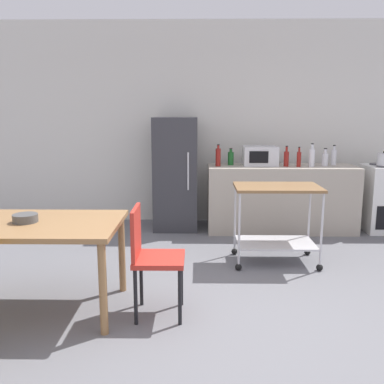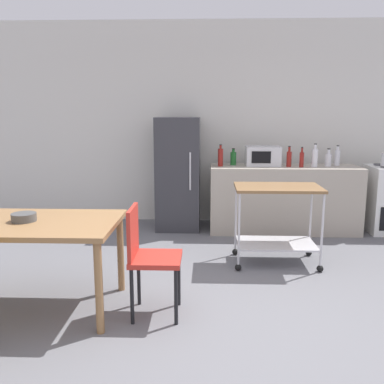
{
  "view_description": "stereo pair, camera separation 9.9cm",
  "coord_description": "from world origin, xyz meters",
  "px_view_note": "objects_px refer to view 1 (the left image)",
  "views": [
    {
      "loc": [
        -0.24,
        -3.15,
        1.62
      ],
      "look_at": [
        -0.3,
        1.2,
        0.8
      ],
      "focal_mm": 39.78,
      "sensor_mm": 36.0,
      "label": 1
    },
    {
      "loc": [
        -0.14,
        -3.15,
        1.62
      ],
      "look_at": [
        -0.3,
        1.2,
        0.8
      ],
      "focal_mm": 39.78,
      "sensor_mm": 36.0,
      "label": 2
    }
  ],
  "objects_px": {
    "bottle_wine": "(231,158)",
    "bottle_soy_sauce": "(312,157)",
    "microwave": "(260,156)",
    "chair_red": "(151,253)",
    "refrigerator": "(176,174)",
    "kitchen_cart": "(276,211)",
    "bottle_hot_sauce": "(286,158)",
    "fruit_bowl": "(25,218)",
    "kettle": "(384,159)",
    "bottle_sesame_oil": "(218,157)",
    "bottle_vinegar": "(299,159)",
    "bottle_olive_oil": "(325,159)",
    "bottle_soda": "(334,157)",
    "dining_table": "(27,232)"
  },
  "relations": [
    {
      "from": "bottle_wine",
      "to": "bottle_soy_sauce",
      "type": "height_order",
      "value": "bottle_soy_sauce"
    },
    {
      "from": "microwave",
      "to": "chair_red",
      "type": "bearing_deg",
      "value": -115.17
    },
    {
      "from": "refrigerator",
      "to": "kitchen_cart",
      "type": "xyz_separation_m",
      "value": [
        1.15,
        -1.4,
        -0.2
      ]
    },
    {
      "from": "bottle_hot_sauce",
      "to": "fruit_bowl",
      "type": "distance_m",
      "value": 3.53
    },
    {
      "from": "bottle_wine",
      "to": "kettle",
      "type": "xyz_separation_m",
      "value": [
        2.02,
        -0.18,
        0.01
      ]
    },
    {
      "from": "chair_red",
      "to": "bottle_sesame_oil",
      "type": "bearing_deg",
      "value": -14.78
    },
    {
      "from": "fruit_bowl",
      "to": "bottle_vinegar",
      "type": "bearing_deg",
      "value": 40.99
    },
    {
      "from": "refrigerator",
      "to": "bottle_sesame_oil",
      "type": "distance_m",
      "value": 0.65
    },
    {
      "from": "bottle_soy_sauce",
      "to": "kettle",
      "type": "xyz_separation_m",
      "value": [
        0.95,
        0.0,
        -0.03
      ]
    },
    {
      "from": "chair_red",
      "to": "bottle_olive_oil",
      "type": "bearing_deg",
      "value": -39.69
    },
    {
      "from": "bottle_wine",
      "to": "bottle_hot_sauce",
      "type": "relative_size",
      "value": 0.84
    },
    {
      "from": "bottle_soy_sauce",
      "to": "bottle_olive_oil",
      "type": "distance_m",
      "value": 0.23
    },
    {
      "from": "bottle_wine",
      "to": "bottle_vinegar",
      "type": "distance_m",
      "value": 0.91
    },
    {
      "from": "bottle_soda",
      "to": "chair_red",
      "type": "bearing_deg",
      "value": -130.43
    },
    {
      "from": "dining_table",
      "to": "bottle_wine",
      "type": "xyz_separation_m",
      "value": [
        1.83,
        2.56,
        0.33
      ]
    },
    {
      "from": "dining_table",
      "to": "kettle",
      "type": "xyz_separation_m",
      "value": [
        3.85,
        2.38,
        0.33
      ]
    },
    {
      "from": "refrigerator",
      "to": "microwave",
      "type": "xyz_separation_m",
      "value": [
        1.16,
        -0.04,
        0.25
      ]
    },
    {
      "from": "dining_table",
      "to": "kitchen_cart",
      "type": "height_order",
      "value": "kitchen_cart"
    },
    {
      "from": "chair_red",
      "to": "bottle_soy_sauce",
      "type": "height_order",
      "value": "bottle_soy_sauce"
    },
    {
      "from": "chair_red",
      "to": "bottle_soy_sauce",
      "type": "xyz_separation_m",
      "value": [
        1.89,
        2.45,
        0.51
      ]
    },
    {
      "from": "dining_table",
      "to": "chair_red",
      "type": "relative_size",
      "value": 1.69
    },
    {
      "from": "chair_red",
      "to": "bottle_soda",
      "type": "bearing_deg",
      "value": -40.73
    },
    {
      "from": "bottle_olive_oil",
      "to": "bottle_sesame_oil",
      "type": "bearing_deg",
      "value": -177.51
    },
    {
      "from": "dining_table",
      "to": "bottle_olive_oil",
      "type": "xyz_separation_m",
      "value": [
        3.1,
        2.48,
        0.32
      ]
    },
    {
      "from": "kitchen_cart",
      "to": "kettle",
      "type": "bearing_deg",
      "value": 36.85
    },
    {
      "from": "dining_table",
      "to": "bottle_wine",
      "type": "height_order",
      "value": "bottle_wine"
    },
    {
      "from": "chair_red",
      "to": "bottle_soda",
      "type": "distance_m",
      "value": 3.48
    },
    {
      "from": "bottle_olive_oil",
      "to": "fruit_bowl",
      "type": "bearing_deg",
      "value": -141.44
    },
    {
      "from": "bottle_vinegar",
      "to": "bottle_soda",
      "type": "height_order",
      "value": "bottle_soda"
    },
    {
      "from": "bottle_hot_sauce",
      "to": "bottle_wine",
      "type": "bearing_deg",
      "value": 168.38
    },
    {
      "from": "dining_table",
      "to": "bottle_soda",
      "type": "xyz_separation_m",
      "value": [
        3.24,
        2.55,
        0.34
      ]
    },
    {
      "from": "bottle_wine",
      "to": "bottle_hot_sauce",
      "type": "distance_m",
      "value": 0.75
    },
    {
      "from": "dining_table",
      "to": "refrigerator",
      "type": "distance_m",
      "value": 2.78
    },
    {
      "from": "bottle_soy_sauce",
      "to": "kettle",
      "type": "bearing_deg",
      "value": 0.05
    },
    {
      "from": "bottle_hot_sauce",
      "to": "bottle_olive_oil",
      "type": "xyz_separation_m",
      "value": [
        0.54,
        0.07,
        -0.02
      ]
    },
    {
      "from": "fruit_bowl",
      "to": "bottle_olive_oil",
      "type": "bearing_deg",
      "value": 38.56
    },
    {
      "from": "bottle_wine",
      "to": "kettle",
      "type": "relative_size",
      "value": 0.96
    },
    {
      "from": "bottle_hot_sauce",
      "to": "kettle",
      "type": "bearing_deg",
      "value": -1.23
    },
    {
      "from": "kitchen_cart",
      "to": "bottle_olive_oil",
      "type": "xyz_separation_m",
      "value": [
        0.88,
        1.32,
        0.42
      ]
    },
    {
      "from": "bottle_soy_sauce",
      "to": "kettle",
      "type": "distance_m",
      "value": 0.96
    },
    {
      "from": "bottle_soy_sauce",
      "to": "microwave",
      "type": "bearing_deg",
      "value": 168.2
    },
    {
      "from": "chair_red",
      "to": "kettle",
      "type": "bearing_deg",
      "value": -49.52
    },
    {
      "from": "dining_table",
      "to": "kitchen_cart",
      "type": "relative_size",
      "value": 1.65
    },
    {
      "from": "dining_table",
      "to": "bottle_wine",
      "type": "distance_m",
      "value": 3.16
    },
    {
      "from": "bottle_hot_sauce",
      "to": "kitchen_cart",
      "type": "bearing_deg",
      "value": -105.26
    },
    {
      "from": "microwave",
      "to": "bottle_soy_sauce",
      "type": "distance_m",
      "value": 0.68
    },
    {
      "from": "refrigerator",
      "to": "bottle_vinegar",
      "type": "relative_size",
      "value": 5.84
    },
    {
      "from": "kitchen_cart",
      "to": "fruit_bowl",
      "type": "xyz_separation_m",
      "value": [
        -2.23,
        -1.16,
        0.21
      ]
    },
    {
      "from": "refrigerator",
      "to": "kitchen_cart",
      "type": "height_order",
      "value": "refrigerator"
    },
    {
      "from": "bottle_olive_oil",
      "to": "kettle",
      "type": "relative_size",
      "value": 1.0
    }
  ]
}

